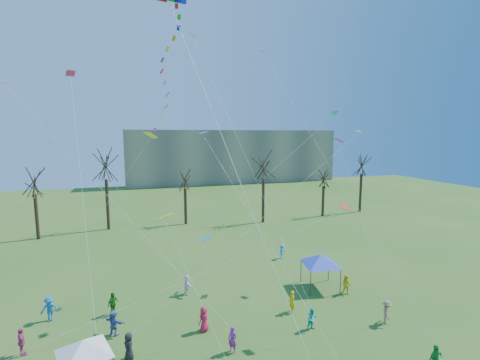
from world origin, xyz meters
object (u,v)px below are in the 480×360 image
object	(u,v)px
canopy_tent_white	(84,347)
big_box_kite	(173,70)
distant_building	(232,156)
canopy_tent_blue	(321,260)

from	to	relation	value
canopy_tent_white	big_box_kite	bearing A→B (deg)	6.03
distant_building	canopy_tent_white	size ratio (longest dim) A/B	17.46
canopy_tent_white	distant_building	bearing A→B (deg)	69.11
distant_building	canopy_tent_blue	xyz separation A→B (m)	(-11.15, -70.55, -4.88)
big_box_kite	canopy_tent_white	world-z (taller)	big_box_kite
distant_building	big_box_kite	size ratio (longest dim) A/B	2.78
big_box_kite	canopy_tent_blue	world-z (taller)	big_box_kite
distant_building	canopy_tent_white	xyz separation A→B (m)	(-29.56, -77.44, -5.19)
canopy_tent_white	canopy_tent_blue	bearing A→B (deg)	20.53
big_box_kite	distant_building	bearing A→B (deg)	72.41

